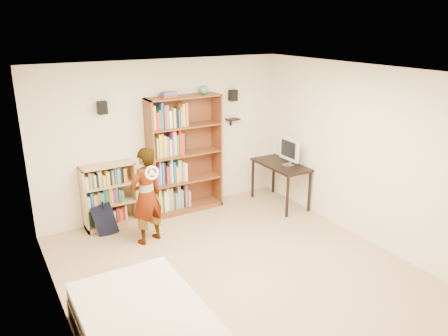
# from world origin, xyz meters

# --- Properties ---
(ground) EXTENTS (4.50, 5.00, 0.01)m
(ground) POSITION_xyz_m (0.00, 0.00, 0.00)
(ground) COLOR tan
(ground) RESTS_ON ground
(room_shell) EXTENTS (4.52, 5.02, 2.71)m
(room_shell) POSITION_xyz_m (0.00, 0.00, 1.76)
(room_shell) COLOR white
(room_shell) RESTS_ON ground
(crown_molding) EXTENTS (4.50, 5.00, 0.06)m
(crown_molding) POSITION_xyz_m (0.00, 0.00, 2.67)
(crown_molding) COLOR silver
(crown_molding) RESTS_ON room_shell
(speaker_left) EXTENTS (0.14, 0.12, 0.20)m
(speaker_left) POSITION_xyz_m (-1.05, 2.40, 2.00)
(speaker_left) COLOR black
(speaker_left) RESTS_ON room_shell
(speaker_right) EXTENTS (0.14, 0.12, 0.20)m
(speaker_right) POSITION_xyz_m (1.35, 2.40, 2.00)
(speaker_right) COLOR black
(speaker_right) RESTS_ON room_shell
(wall_shelf) EXTENTS (0.25, 0.16, 0.02)m
(wall_shelf) POSITION_xyz_m (1.35, 2.41, 1.55)
(wall_shelf) COLOR black
(wall_shelf) RESTS_ON room_shell
(tall_bookshelf) EXTENTS (1.32, 0.38, 2.08)m
(tall_bookshelf) POSITION_xyz_m (0.31, 2.31, 1.04)
(tall_bookshelf) COLOR brown
(tall_bookshelf) RESTS_ON ground
(low_bookshelf) EXTENTS (0.87, 0.33, 1.08)m
(low_bookshelf) POSITION_xyz_m (-1.08, 2.34, 0.54)
(low_bookshelf) COLOR tan
(low_bookshelf) RESTS_ON ground
(computer_desk) EXTENTS (0.58, 1.17, 0.80)m
(computer_desk) POSITION_xyz_m (1.94, 1.66, 0.40)
(computer_desk) COLOR black
(computer_desk) RESTS_ON ground
(imac) EXTENTS (0.13, 0.50, 0.50)m
(imac) POSITION_xyz_m (1.99, 1.52, 1.04)
(imac) COLOR silver
(imac) RESTS_ON computer_desk
(daybed) EXTENTS (1.23, 1.89, 0.56)m
(daybed) POSITION_xyz_m (-1.62, -0.71, 0.28)
(daybed) COLOR beige
(daybed) RESTS_ON ground
(person) EXTENTS (0.64, 0.52, 1.53)m
(person) POSITION_xyz_m (-0.73, 1.50, 0.76)
(person) COLOR black
(person) RESTS_ON ground
(wii_wheel) EXTENTS (0.21, 0.08, 0.21)m
(wii_wheel) POSITION_xyz_m (-0.73, 1.21, 1.22)
(wii_wheel) COLOR silver
(wii_wheel) RESTS_ON person
(navy_bag) EXTENTS (0.39, 0.28, 0.50)m
(navy_bag) POSITION_xyz_m (-1.25, 2.10, 0.25)
(navy_bag) COLOR black
(navy_bag) RESTS_ON ground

